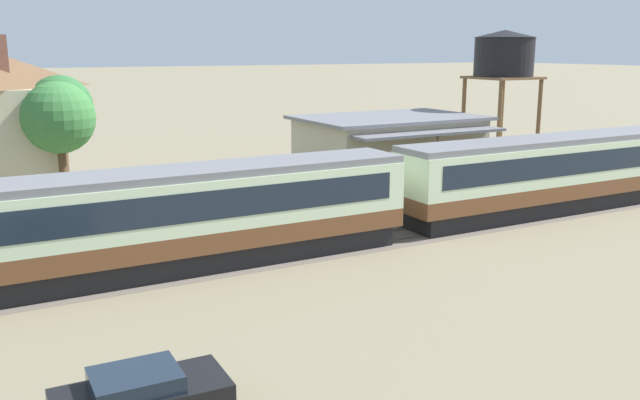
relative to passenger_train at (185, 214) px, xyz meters
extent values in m
plane|color=#7A7056|center=(-0.06, 0.06, -2.23)|extent=(600.00, 600.00, 0.00)
cube|color=brown|center=(20.30, 0.00, -0.93)|extent=(19.21, 3.02, 0.80)
cube|color=beige|center=(20.30, 0.00, 0.48)|extent=(19.21, 3.02, 2.01)
cube|color=#192330|center=(20.30, 0.00, 0.58)|extent=(17.68, 3.06, 1.13)
cube|color=slate|center=(20.30, 0.00, 1.63)|extent=(19.21, 2.84, 0.30)
cube|color=black|center=(20.30, 0.00, -1.77)|extent=(18.44, 2.60, 0.88)
cylinder|color=black|center=(26.64, 0.72, -1.78)|extent=(0.90, 0.18, 0.90)
cylinder|color=black|center=(13.96, -0.72, -1.78)|extent=(0.90, 0.18, 0.90)
cylinder|color=black|center=(13.96, 0.72, -1.78)|extent=(0.90, 0.18, 0.90)
cube|color=brown|center=(-0.26, 0.00, -0.93)|extent=(19.21, 3.02, 0.80)
cube|color=beige|center=(-0.26, 0.00, 0.48)|extent=(19.21, 3.02, 2.01)
cube|color=#192330|center=(-0.26, 0.00, 0.58)|extent=(17.68, 3.06, 1.13)
cube|color=slate|center=(-0.26, 0.00, 1.63)|extent=(19.21, 2.84, 0.30)
cube|color=black|center=(-0.26, 0.00, -1.77)|extent=(18.44, 2.60, 0.88)
cylinder|color=black|center=(6.08, -0.72, -1.78)|extent=(0.90, 0.18, 0.90)
cylinder|color=black|center=(6.08, 0.72, -1.78)|extent=(0.90, 0.18, 0.90)
cylinder|color=black|center=(-6.60, -0.72, -1.78)|extent=(0.90, 0.18, 0.90)
cylinder|color=black|center=(-6.60, 0.72, -1.78)|extent=(0.90, 0.18, 0.90)
cube|color=#665B51|center=(5.79, 0.00, -2.22)|extent=(105.21, 3.60, 0.01)
cube|color=#4C4238|center=(5.79, -0.72, -2.21)|extent=(105.21, 0.12, 0.04)
cube|color=#4C4238|center=(5.79, 0.72, -2.21)|extent=(105.21, 0.12, 0.04)
cube|color=#BCB293|center=(16.05, 9.45, -0.09)|extent=(10.17, 6.73, 4.26)
cube|color=slate|center=(16.05, 9.45, 2.14)|extent=(10.98, 7.26, 0.20)
cube|color=slate|center=(16.05, 5.28, 1.64)|extent=(9.76, 1.60, 0.16)
cylinder|color=brown|center=(16.05, 4.68, -0.33)|extent=(0.14, 0.14, 3.78)
cube|color=brown|center=(-4.82, 16.11, 5.74)|extent=(0.56, 0.56, 2.58)
cylinder|color=brown|center=(27.43, 11.77, 1.02)|extent=(0.28, 0.28, 6.50)
cylinder|color=brown|center=(23.86, 11.77, 1.02)|extent=(0.28, 0.28, 6.50)
cylinder|color=brown|center=(27.43, 8.20, 1.02)|extent=(0.28, 0.28, 6.50)
cylinder|color=brown|center=(23.86, 8.20, 1.02)|extent=(0.28, 0.28, 6.50)
cube|color=brown|center=(25.64, 9.99, 4.35)|extent=(4.06, 4.06, 0.16)
cylinder|color=black|center=(25.64, 9.99, 5.72)|extent=(3.98, 3.98, 2.58)
cone|color=black|center=(25.64, 9.99, 7.26)|extent=(4.18, 4.18, 0.50)
cube|color=black|center=(-4.41, -10.38, -1.72)|extent=(4.05, 1.94, 0.67)
cube|color=#192330|center=(-4.53, -10.38, -1.18)|extent=(2.04, 1.63, 0.41)
cylinder|color=black|center=(-3.15, -9.59, -1.92)|extent=(0.62, 0.20, 0.62)
cylinder|color=brown|center=(-2.11, 15.66, -0.13)|extent=(0.42, 0.42, 4.20)
sphere|color=#2D6633|center=(-2.11, 15.66, 3.05)|extent=(3.61, 3.61, 3.61)
cylinder|color=#4C3823|center=(-2.60, 13.17, -0.33)|extent=(0.42, 0.42, 3.79)
sphere|color=#387538|center=(-2.60, 13.17, 2.72)|extent=(3.84, 3.84, 3.84)
camera|label=1|loc=(-7.66, -25.00, 6.31)|focal=38.00mm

